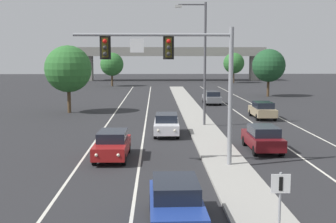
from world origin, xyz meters
TOP-DOWN VIEW (x-y plane):
  - median_island at (0.00, 18.00)m, footprint 2.40×110.00m
  - lane_stripe_oncoming_center at (-4.70, 25.00)m, footprint 0.14×100.00m
  - lane_stripe_receding_center at (4.70, 25.00)m, footprint 0.14×100.00m
  - edge_stripe_left at (-8.00, 25.00)m, footprint 0.14×100.00m
  - edge_stripe_right at (8.00, 25.00)m, footprint 0.14×100.00m
  - overhead_signal_mast at (-2.54, 15.49)m, footprint 8.21×0.44m
  - median_sign_post at (0.04, 5.87)m, footprint 0.60×0.10m
  - street_lamp_median at (0.03, 28.72)m, footprint 2.58×0.28m
  - car_oncoming_blue at (-3.11, 7.60)m, footprint 1.89×4.50m
  - car_oncoming_red at (-6.30, 17.63)m, footprint 1.89×4.50m
  - car_oncoming_white at (-3.00, 24.99)m, footprint 1.91×4.50m
  - car_receding_darkred at (2.85, 19.41)m, footprint 1.84×4.48m
  - car_receding_tan at (6.23, 33.25)m, footprint 1.85×4.48m
  - car_receding_grey at (3.02, 45.34)m, footprint 1.90×4.50m
  - overpass_bridge at (0.00, 94.36)m, footprint 42.40×6.40m
  - tree_far_left_c at (-12.69, 37.82)m, footprint 4.77×4.77m
  - tree_far_left_a at (-12.05, 76.16)m, footprint 4.41×4.41m
  - tree_far_right_a at (12.83, 85.53)m, footprint 4.43×4.43m
  - tree_far_right_b at (12.32, 54.83)m, footprint 4.68×4.68m

SIDE VIEW (x-z plane):
  - lane_stripe_oncoming_center at x=-4.70m, z-range 0.00..0.01m
  - lane_stripe_receding_center at x=4.70m, z-range 0.00..0.01m
  - edge_stripe_left at x=-8.00m, z-range 0.00..0.01m
  - edge_stripe_right at x=8.00m, z-range 0.00..0.01m
  - median_island at x=0.00m, z-range 0.00..0.15m
  - car_oncoming_blue at x=-3.11m, z-range 0.03..1.61m
  - car_oncoming_red at x=-6.30m, z-range 0.03..1.61m
  - car_oncoming_white at x=-3.00m, z-range 0.03..1.61m
  - car_receding_darkred at x=2.85m, z-range 0.03..1.61m
  - car_receding_tan at x=6.23m, z-range 0.03..1.61m
  - car_receding_grey at x=3.02m, z-range 0.03..1.61m
  - median_sign_post at x=0.04m, z-range 0.49..2.69m
  - tree_far_left_a at x=-12.05m, z-range 0.97..7.35m
  - tree_far_right_a at x=12.83m, z-range 0.98..7.39m
  - tree_far_right_b at x=12.32m, z-range 1.04..7.81m
  - tree_far_left_c at x=-12.69m, z-range 1.06..7.96m
  - overhead_signal_mast at x=-2.54m, z-range 1.77..8.97m
  - overpass_bridge at x=0.00m, z-range 1.96..9.61m
  - street_lamp_median at x=0.03m, z-range 0.79..10.79m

